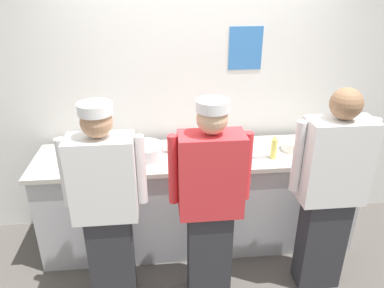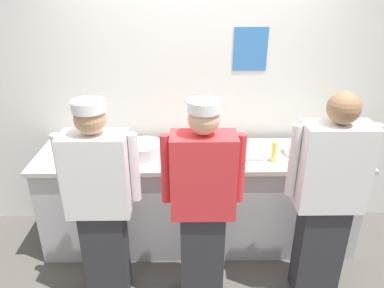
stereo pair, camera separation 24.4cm
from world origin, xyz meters
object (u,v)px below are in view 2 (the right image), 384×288
object	(u,v)px
sheet_tray	(237,153)
ramekin_yellow_sauce	(74,144)
chef_center	(203,201)
ramekin_red_sauce	(319,150)
mixing_bowl_steel	(144,149)
deli_cup	(334,143)
ramekin_orange_sauce	(105,161)
chef_far_right	(327,197)
plate_stack_rear	(296,149)
squeeze_bottle_primary	(172,143)
plate_stack_front	(88,152)
chef_near_left	(100,200)
squeeze_bottle_secondary	(274,150)

from	to	relation	value
sheet_tray	ramekin_yellow_sauce	distance (m)	1.49
chef_center	ramekin_red_sauce	bearing A→B (deg)	32.12
mixing_bowl_steel	deli_cup	bearing A→B (deg)	4.27
ramekin_red_sauce	ramekin_yellow_sauce	distance (m)	2.22
ramekin_yellow_sauce	ramekin_orange_sauce	xyz separation A→B (m)	(0.36, -0.35, 0.00)
chef_far_right	plate_stack_rear	xyz separation A→B (m)	(-0.07, 0.62, 0.09)
squeeze_bottle_primary	chef_far_right	bearing A→B (deg)	-30.17
ramekin_orange_sauce	sheet_tray	bearing A→B (deg)	8.06
squeeze_bottle_primary	chef_center	bearing A→B (deg)	-70.42
ramekin_red_sauce	deli_cup	distance (m)	0.19
plate_stack_front	ramekin_red_sauce	distance (m)	2.03
ramekin_red_sauce	chef_near_left	bearing A→B (deg)	-160.66
chef_center	plate_stack_front	distance (m)	1.16
chef_center	squeeze_bottle_primary	distance (m)	0.75
chef_far_right	plate_stack_rear	distance (m)	0.63
chef_center	squeeze_bottle_secondary	size ratio (longest dim) A/B	7.69
plate_stack_rear	squeeze_bottle_secondary	size ratio (longest dim) A/B	0.99
chef_near_left	mixing_bowl_steel	size ratio (longest dim) A/B	4.99
chef_center	mixing_bowl_steel	world-z (taller)	chef_center
chef_far_right	squeeze_bottle_secondary	distance (m)	0.59
sheet_tray	chef_center	bearing A→B (deg)	-116.91
ramekin_orange_sauce	deli_cup	size ratio (longest dim) A/B	1.05
mixing_bowl_steel	plate_stack_rear	bearing A→B (deg)	0.21
chef_center	plate_stack_front	xyz separation A→B (m)	(-0.97, 0.62, 0.10)
sheet_tray	deli_cup	bearing A→B (deg)	7.85
chef_near_left	deli_cup	distance (m)	2.11
plate_stack_front	ramekin_yellow_sauce	distance (m)	0.28
sheet_tray	squeeze_bottle_secondary	world-z (taller)	squeeze_bottle_secondary
chef_center	ramekin_yellow_sauce	xyz separation A→B (m)	(-1.15, 0.83, 0.09)
squeeze_bottle_secondary	ramekin_yellow_sauce	distance (m)	1.80
chef_center	deli_cup	distance (m)	1.45
ramekin_yellow_sauce	deli_cup	size ratio (longest dim) A/B	1.04
squeeze_bottle_primary	deli_cup	xyz separation A→B (m)	(1.47, 0.07, -0.05)
chef_near_left	ramekin_red_sauce	xyz separation A→B (m)	(1.81, 0.64, 0.09)
chef_near_left	plate_stack_rear	distance (m)	1.71
ramekin_red_sauce	sheet_tray	bearing A→B (deg)	-178.11
plate_stack_front	ramekin_orange_sauce	xyz separation A→B (m)	(0.17, -0.14, -0.02)
ramekin_yellow_sauce	deli_cup	distance (m)	2.38
squeeze_bottle_secondary	ramekin_yellow_sauce	world-z (taller)	squeeze_bottle_secondary
sheet_tray	squeeze_bottle_secondary	xyz separation A→B (m)	(0.29, -0.14, 0.09)
chef_near_left	sheet_tray	distance (m)	1.24
plate_stack_front	ramekin_orange_sauce	distance (m)	0.22
squeeze_bottle_primary	squeeze_bottle_secondary	distance (m)	0.89
plate_stack_front	ramekin_yellow_sauce	bearing A→B (deg)	131.09
ramekin_yellow_sauce	plate_stack_rear	bearing A→B (deg)	-5.38
chef_center	sheet_tray	size ratio (longest dim) A/B	3.43
chef_center	plate_stack_rear	world-z (taller)	chef_center
plate_stack_rear	ramekin_yellow_sauce	distance (m)	2.01
chef_far_right	squeeze_bottle_primary	size ratio (longest dim) A/B	8.76
ramekin_yellow_sauce	chef_center	bearing A→B (deg)	-35.79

